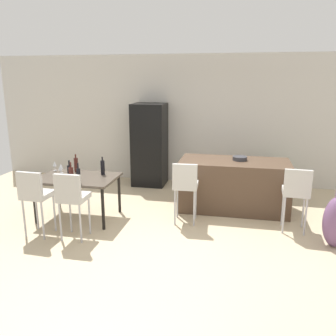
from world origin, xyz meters
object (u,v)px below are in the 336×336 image
wine_bottle_near (79,176)px  wine_glass_inner (61,166)px  potted_plant (276,174)px  fruit_bowl (240,158)px  dining_table (78,181)px  refrigerator (150,145)px  bar_chair_middle (296,190)px  wine_bottle_left (70,171)px  wine_glass_far (60,168)px  wine_bottle_end (103,167)px  kitchen_island (233,185)px  dining_chair_far (72,195)px  bar_chair_left (185,183)px  floor_vase (336,221)px  wine_bottle_middle (76,165)px  wine_bottle_right (71,173)px  dining_chair_near (35,193)px  wine_glass_corner (55,164)px

wine_bottle_near → wine_glass_inner: bearing=138.7°
potted_plant → fruit_bowl: bearing=-123.8°
dining_table → refrigerator: bearing=72.5°
bar_chair_middle → dining_table: size_ratio=0.79×
wine_bottle_left → wine_glass_far: 0.28m
dining_table → wine_bottle_end: 0.48m
kitchen_island → dining_chair_far: size_ratio=1.88×
wine_bottle_left → wine_glass_inner: size_ratio=1.73×
bar_chair_left → wine_bottle_end: bearing=176.5°
floor_vase → fruit_bowl: bearing=136.6°
dining_table → floor_vase: bearing=-3.7°
dining_chair_far → wine_bottle_middle: (-0.46, 1.12, 0.18)m
wine_glass_inner → potted_plant: 4.40m
wine_bottle_near → wine_bottle_right: size_ratio=1.13×
dining_chair_near → refrigerator: 3.20m
kitchen_island → potted_plant: bearing=54.7°
wine_bottle_end → wine_bottle_near: bearing=-107.9°
wine_glass_inner → potted_plant: (3.87, 2.04, -0.48)m
kitchen_island → refrigerator: (-1.92, 1.23, 0.46)m
bar_chair_left → potted_plant: (1.63, 2.07, -0.32)m
dining_table → dining_chair_far: dining_chair_far is taller
wine_glass_corner → floor_vase: size_ratio=0.18×
refrigerator → wine_glass_corner: bearing=-124.1°
dining_chair_near → potted_plant: size_ratio=1.64×
potted_plant → kitchen_island: bearing=-125.3°
wine_glass_inner → refrigerator: 2.32m
kitchen_island → wine_glass_far: size_ratio=11.37×
dining_table → floor_vase: (4.10, -0.26, -0.28)m
floor_vase → potted_plant: size_ratio=1.47×
refrigerator → potted_plant: refrigerator is taller
wine_bottle_near → fruit_bowl: bearing=28.9°
dining_chair_near → fruit_bowl: size_ratio=4.02×
wine_bottle_end → wine_bottle_right: (-0.39, -0.40, -0.02)m
wine_bottle_end → wine_bottle_middle: size_ratio=0.98×
wine_bottle_left → wine_glass_far: bearing=151.4°
bar_chair_left → dining_table: size_ratio=0.79×
wine_glass_inner → fruit_bowl: (3.10, 0.88, 0.09)m
fruit_bowl → wine_bottle_near: bearing=-151.1°
bar_chair_middle → floor_vase: bearing=-38.0°
wine_glass_far → floor_vase: size_ratio=0.18×
bar_chair_middle → fruit_bowl: 1.30m
dining_chair_far → fruit_bowl: (2.41, 1.87, 0.26)m
wine_bottle_end → potted_plant: 3.72m
dining_chair_near → floor_vase: bearing=7.1°
wine_bottle_near → potted_plant: 4.19m
wine_bottle_end → wine_glass_corner: (-0.96, 0.09, -0.01)m
bar_chair_left → wine_bottle_near: size_ratio=3.13×
wine_glass_corner → wine_bottle_end: bearing=-5.2°
wine_glass_corner → potted_plant: 4.52m
wine_bottle_end → floor_vase: 3.79m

